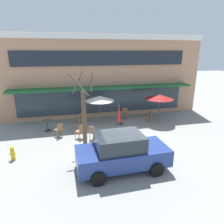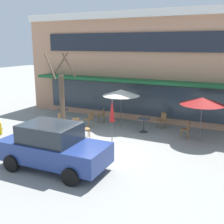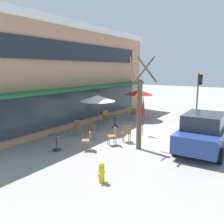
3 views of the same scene
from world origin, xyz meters
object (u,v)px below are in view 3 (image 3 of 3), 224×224
object	(u,v)px
cafe_table_streetside	(115,119)
cafe_chair_3	(90,130)
cafe_chair_5	(88,139)
cafe_chair_0	(106,115)
cafe_chair_6	(77,127)
street_tree	(140,109)
cafe_chair_1	(113,135)
cafe_chair_2	(133,114)
parked_sedan	(204,132)
patio_umbrella_cream_folded	(143,107)
patio_umbrella_corner_open	(139,92)
cafe_chair_4	(127,132)
fire_hydrant	(101,172)
cafe_table_near_wall	(56,140)
traffic_light_pole	(199,87)
patio_umbrella_green_folded	(98,98)

from	to	relation	value
cafe_table_streetside	cafe_chair_3	distance (m)	3.15
cafe_chair_3	cafe_chair_5	size ratio (longest dim) A/B	1.00
cafe_chair_0	cafe_chair_6	bearing A→B (deg)	-172.15
cafe_table_streetside	street_tree	world-z (taller)	street_tree
cafe_chair_1	cafe_chair_2	size ratio (longest dim) A/B	1.00
cafe_chair_2	parked_sedan	size ratio (longest dim) A/B	0.21
parked_sedan	cafe_chair_0	bearing A→B (deg)	72.33
cafe_chair_1	cafe_chair_6	xyz separation A→B (m)	(0.23, 2.58, 0.00)
patio_umbrella_cream_folded	cafe_chair_1	size ratio (longest dim) A/B	2.47
patio_umbrella_corner_open	cafe_chair_4	size ratio (longest dim) A/B	2.47
patio_umbrella_cream_folded	cafe_chair_2	distance (m)	3.97
patio_umbrella_corner_open	parked_sedan	distance (m)	7.31
cafe_chair_0	fire_hydrant	distance (m)	8.85
cafe_chair_0	cafe_chair_6	world-z (taller)	same
cafe_table_streetside	cafe_chair_5	size ratio (longest dim) A/B	0.85
patio_umbrella_cream_folded	patio_umbrella_corner_open	bearing A→B (deg)	30.18
patio_umbrella_cream_folded	cafe_chair_4	bearing A→B (deg)	176.14
cafe_table_near_wall	cafe_chair_0	xyz separation A→B (m)	(5.92, 1.31, 0.01)
cafe_table_near_wall	patio_umbrella_cream_folded	world-z (taller)	patio_umbrella_cream_folded
traffic_light_pole	fire_hydrant	world-z (taller)	traffic_light_pole
patio_umbrella_cream_folded	street_tree	xyz separation A→B (m)	(-2.20, -0.88, 0.27)
cafe_table_streetside	cafe_chair_6	size ratio (longest dim) A/B	0.85
patio_umbrella_corner_open	cafe_chair_5	bearing A→B (deg)	-171.21
patio_umbrella_green_folded	patio_umbrella_corner_open	size ratio (longest dim) A/B	1.00
cafe_chair_4	parked_sedan	distance (m)	3.69
patio_umbrella_corner_open	cafe_chair_6	size ratio (longest dim) A/B	2.47
cafe_chair_3	parked_sedan	world-z (taller)	parked_sedan
cafe_table_streetside	cafe_chair_3	xyz separation A→B (m)	(-3.11, -0.45, 0.01)
parked_sedan	cafe_chair_6	bearing A→B (deg)	101.95
street_tree	cafe_chair_3	bearing A→B (deg)	93.32
cafe_chair_6	patio_umbrella_corner_open	bearing A→B (deg)	-8.28
cafe_table_near_wall	cafe_chair_4	world-z (taller)	cafe_chair_4
traffic_light_pole	cafe_chair_6	bearing A→B (deg)	155.81
cafe_table_streetside	patio_umbrella_cream_folded	bearing A→B (deg)	-107.67
cafe_table_streetside	parked_sedan	size ratio (longest dim) A/B	0.18
cafe_table_near_wall	cafe_chair_1	xyz separation A→B (m)	(2.10, -1.77, 0.01)
cafe_chair_3	cafe_chair_0	bearing A→B (deg)	23.14
cafe_chair_0	patio_umbrella_green_folded	bearing A→B (deg)	-157.47
cafe_table_streetside	patio_umbrella_corner_open	world-z (taller)	patio_umbrella_corner_open
street_tree	cafe_table_streetside	bearing A→B (deg)	47.55
patio_umbrella_cream_folded	cafe_chair_4	size ratio (longest dim) A/B	2.47
patio_umbrella_corner_open	traffic_light_pole	xyz separation A→B (m)	(3.61, -3.41, 0.27)
fire_hydrant	cafe_chair_0	bearing A→B (deg)	33.72
street_tree	cafe_table_near_wall	bearing A→B (deg)	126.40
cafe_table_near_wall	patio_umbrella_green_folded	size ratio (longest dim) A/B	0.35
patio_umbrella_cream_folded	cafe_chair_3	world-z (taller)	patio_umbrella_cream_folded
cafe_chair_5	cafe_chair_6	distance (m)	2.51
cafe_table_near_wall	cafe_chair_3	size ratio (longest dim) A/B	0.85
cafe_chair_3	street_tree	bearing A→B (deg)	-86.68
street_tree	fire_hydrant	size ratio (longest dim) A/B	6.12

